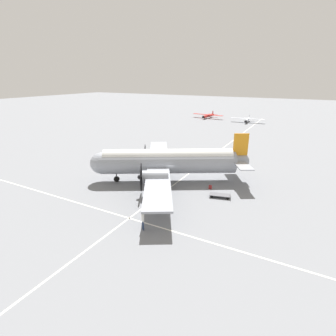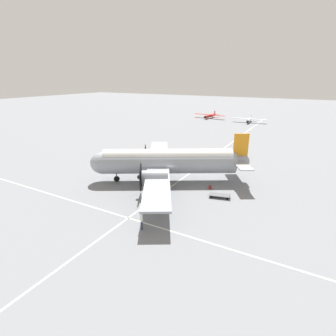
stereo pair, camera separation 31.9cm
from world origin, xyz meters
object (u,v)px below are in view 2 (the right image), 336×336
(airliner_main, at_px, (164,161))
(light_aircraft_taxiing, at_px, (210,116))
(crew_foreground, at_px, (141,217))
(suitcase_near_door, at_px, (210,187))
(baggage_cart, at_px, (220,195))
(light_aircraft_distant, at_px, (249,120))

(airliner_main, xyz_separation_m, light_aircraft_taxiing, (13.66, -52.49, -1.76))
(crew_foreground, xyz_separation_m, suitcase_near_door, (-2.12, -10.78, -0.92))
(baggage_cart, relative_size, light_aircraft_distant, 0.26)
(crew_foreground, bearing_deg, suitcase_near_door, 126.61)
(light_aircraft_distant, bearing_deg, crew_foreground, 0.35)
(crew_foreground, bearing_deg, light_aircraft_taxiing, 153.16)
(crew_foreground, bearing_deg, light_aircraft_distant, 142.13)
(airliner_main, distance_m, baggage_cart, 7.93)
(airliner_main, height_order, light_aircraft_taxiing, airliner_main)
(airliner_main, xyz_separation_m, baggage_cart, (-7.50, 1.18, -2.30))
(light_aircraft_distant, distance_m, light_aircraft_taxiing, 12.90)
(airliner_main, bearing_deg, light_aircraft_distant, -118.90)
(baggage_cart, bearing_deg, light_aircraft_taxiing, -82.50)
(crew_foreground, height_order, baggage_cart, crew_foreground)
(airliner_main, height_order, crew_foreground, airliner_main)
(airliner_main, bearing_deg, suitcase_near_door, 154.22)
(airliner_main, bearing_deg, baggage_cart, 141.03)
(baggage_cart, bearing_deg, crew_foreground, 53.44)
(airliner_main, relative_size, baggage_cart, 9.18)
(light_aircraft_distant, bearing_deg, baggage_cart, 5.31)
(suitcase_near_door, bearing_deg, baggage_cart, 136.33)
(light_aircraft_taxiing, bearing_deg, airliner_main, 20.50)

